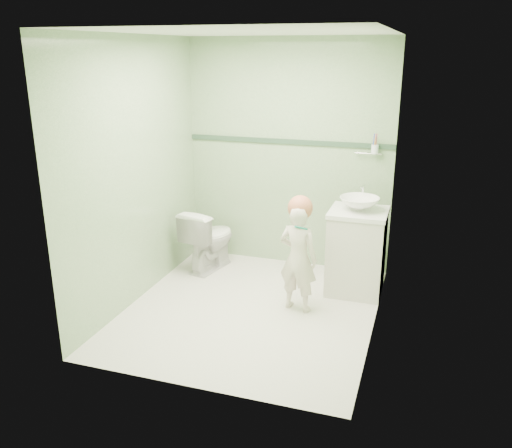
% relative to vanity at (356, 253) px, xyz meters
% --- Properties ---
extents(ground, '(2.50, 2.50, 0.00)m').
position_rel_vanity_xyz_m(ground, '(-0.84, -0.70, -0.40)').
color(ground, silver).
rests_on(ground, ground).
extents(room_shell, '(2.50, 2.54, 2.40)m').
position_rel_vanity_xyz_m(room_shell, '(-0.84, -0.70, 0.80)').
color(room_shell, '#86AF7C').
rests_on(room_shell, ground).
extents(trim_stripe, '(2.20, 0.02, 0.05)m').
position_rel_vanity_xyz_m(trim_stripe, '(-0.84, 0.54, 0.95)').
color(trim_stripe, '#2F4B37').
rests_on(trim_stripe, room_shell).
extents(vanity, '(0.52, 0.50, 0.80)m').
position_rel_vanity_xyz_m(vanity, '(0.00, 0.00, 0.00)').
color(vanity, silver).
rests_on(vanity, ground).
extents(counter, '(0.54, 0.52, 0.04)m').
position_rel_vanity_xyz_m(counter, '(0.00, 0.00, 0.41)').
color(counter, white).
rests_on(counter, vanity).
extents(basin, '(0.37, 0.37, 0.13)m').
position_rel_vanity_xyz_m(basin, '(0.00, 0.00, 0.49)').
color(basin, white).
rests_on(basin, counter).
extents(faucet, '(0.03, 0.13, 0.18)m').
position_rel_vanity_xyz_m(faucet, '(0.00, 0.19, 0.57)').
color(faucet, silver).
rests_on(faucet, counter).
extents(cup_holder, '(0.26, 0.07, 0.21)m').
position_rel_vanity_xyz_m(cup_holder, '(0.05, 0.48, 0.93)').
color(cup_holder, silver).
rests_on(cup_holder, room_shell).
extents(toilet, '(0.51, 0.73, 0.67)m').
position_rel_vanity_xyz_m(toilet, '(-1.58, 0.10, -0.06)').
color(toilet, white).
rests_on(toilet, ground).
extents(toddler, '(0.40, 0.31, 0.99)m').
position_rel_vanity_xyz_m(toddler, '(-0.44, -0.55, 0.10)').
color(toddler, silver).
rests_on(toddler, ground).
extents(hair_cap, '(0.22, 0.22, 0.22)m').
position_rel_vanity_xyz_m(hair_cap, '(-0.44, -0.52, 0.56)').
color(hair_cap, '#C36C4B').
rests_on(hair_cap, toddler).
extents(teal_toothbrush, '(0.11, 0.14, 0.08)m').
position_rel_vanity_xyz_m(teal_toothbrush, '(-0.40, -0.68, 0.44)').
color(teal_toothbrush, '#147C6B').
rests_on(teal_toothbrush, toddler).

